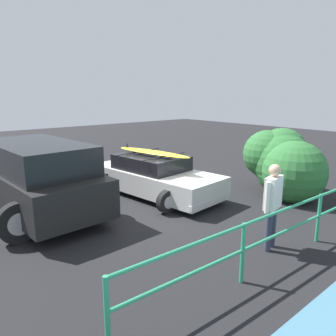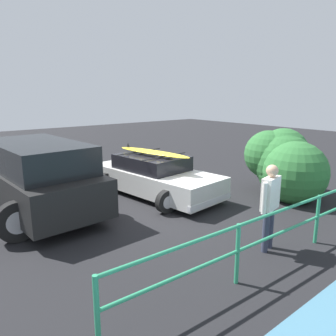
{
  "view_description": "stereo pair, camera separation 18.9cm",
  "coord_description": "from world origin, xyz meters",
  "px_view_note": "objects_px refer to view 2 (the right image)",
  "views": [
    {
      "loc": [
        5.55,
        7.01,
        3.05
      ],
      "look_at": [
        -0.39,
        0.07,
        0.95
      ],
      "focal_mm": 35.0,
      "sensor_mm": 36.0,
      "label": 1
    },
    {
      "loc": [
        5.4,
        7.13,
        3.05
      ],
      "look_at": [
        -0.39,
        0.07,
        0.95
      ],
      "focal_mm": 35.0,
      "sensor_mm": 36.0,
      "label": 2
    }
  ],
  "objects_px": {
    "suv_car": "(38,177)",
    "person_bystander": "(270,200)",
    "sedan_car": "(155,176)",
    "bush_near_left": "(286,164)"
  },
  "relations": [
    {
      "from": "bush_near_left",
      "to": "suv_car",
      "type": "bearing_deg",
      "value": -25.32
    },
    {
      "from": "suv_car",
      "to": "person_bystander",
      "type": "distance_m",
      "value": 5.63
    },
    {
      "from": "suv_car",
      "to": "bush_near_left",
      "type": "distance_m",
      "value": 7.08
    },
    {
      "from": "sedan_car",
      "to": "person_bystander",
      "type": "distance_m",
      "value": 4.36
    },
    {
      "from": "sedan_car",
      "to": "suv_car",
      "type": "distance_m",
      "value": 3.32
    },
    {
      "from": "person_bystander",
      "to": "bush_near_left",
      "type": "xyz_separation_m",
      "value": [
        -3.62,
        -1.86,
        -0.1
      ]
    },
    {
      "from": "person_bystander",
      "to": "bush_near_left",
      "type": "height_order",
      "value": "bush_near_left"
    },
    {
      "from": "sedan_car",
      "to": "person_bystander",
      "type": "bearing_deg",
      "value": 83.87
    },
    {
      "from": "sedan_car",
      "to": "person_bystander",
      "type": "xyz_separation_m",
      "value": [
        0.46,
        4.31,
        0.45
      ]
    },
    {
      "from": "suv_car",
      "to": "person_bystander",
      "type": "height_order",
      "value": "suv_car"
    }
  ]
}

